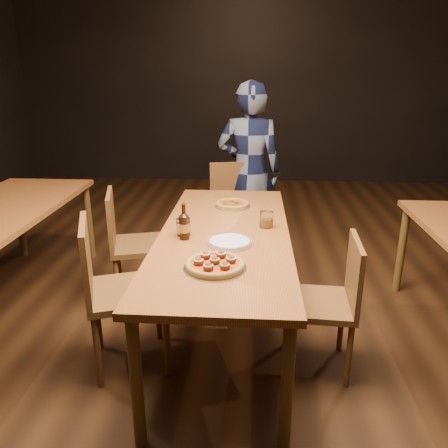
# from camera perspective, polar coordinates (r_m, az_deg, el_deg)

# --- Properties ---
(ground) EXTENTS (9.00, 9.00, 0.00)m
(ground) POSITION_cam_1_polar(r_m,az_deg,el_deg) (3.06, 0.06, -14.31)
(ground) COLOR black
(room_shell) EXTENTS (9.00, 9.00, 9.00)m
(room_shell) POSITION_cam_1_polar(r_m,az_deg,el_deg) (2.55, 0.08, 22.92)
(room_shell) COLOR black
(room_shell) RESTS_ON ground
(table_main) EXTENTS (0.80, 2.00, 0.75)m
(table_main) POSITION_cam_1_polar(r_m,az_deg,el_deg) (2.74, 0.07, -2.44)
(table_main) COLOR maroon
(table_main) RESTS_ON ground
(chair_main_nw) EXTENTS (0.57, 0.57, 0.96)m
(chair_main_nw) POSITION_cam_1_polar(r_m,az_deg,el_deg) (2.65, -12.50, -8.48)
(chair_main_nw) COLOR #602C19
(chair_main_nw) RESTS_ON ground
(chair_main_sw) EXTENTS (0.52, 0.52, 0.91)m
(chair_main_sw) POSITION_cam_1_polar(r_m,az_deg,el_deg) (3.38, -10.91, -2.57)
(chair_main_sw) COLOR #602C19
(chair_main_sw) RESTS_ON ground
(chair_main_e) EXTENTS (0.43, 0.43, 0.86)m
(chair_main_e) POSITION_cam_1_polar(r_m,az_deg,el_deg) (2.63, 12.18, -9.96)
(chair_main_e) COLOR #602C19
(chair_main_e) RESTS_ON ground
(chair_end) EXTENTS (0.53, 0.53, 0.96)m
(chair_end) POSITION_cam_1_polar(r_m,az_deg,el_deg) (3.89, 1.83, 1.13)
(chair_end) COLOR #602C19
(chair_end) RESTS_ON ground
(pizza_meatball) EXTENTS (0.32, 0.32, 0.06)m
(pizza_meatball) POSITION_cam_1_polar(r_m,az_deg,el_deg) (2.22, -1.19, -5.27)
(pizza_meatball) COLOR #B7B7BF
(pizza_meatball) RESTS_ON table_main
(pizza_margherita) EXTENTS (0.26, 0.26, 0.03)m
(pizza_margherita) POSITION_cam_1_polar(r_m,az_deg,el_deg) (3.23, 1.09, 2.62)
(pizza_margherita) COLOR #B7B7BF
(pizza_margherita) RESTS_ON table_main
(plate_stack) EXTENTS (0.25, 0.25, 0.02)m
(plate_stack) POSITION_cam_1_polar(r_m,az_deg,el_deg) (2.52, 0.75, -2.40)
(plate_stack) COLOR white
(plate_stack) RESTS_ON table_main
(beer_bottle) EXTENTS (0.06, 0.06, 0.21)m
(beer_bottle) POSITION_cam_1_polar(r_m,az_deg,el_deg) (2.59, -5.22, -0.35)
(beer_bottle) COLOR black
(beer_bottle) RESTS_ON table_main
(water_glass) EXTENTS (0.09, 0.09, 0.11)m
(water_glass) POSITION_cam_1_polar(r_m,az_deg,el_deg) (2.66, -5.32, -0.38)
(water_glass) COLOR white
(water_glass) RESTS_ON table_main
(amber_glass) EXTENTS (0.09, 0.09, 0.11)m
(amber_glass) POSITION_cam_1_polar(r_m,az_deg,el_deg) (2.80, 5.56, 0.64)
(amber_glass) COLOR #9D6111
(amber_glass) RESTS_ON table_main
(diner) EXTENTS (0.63, 0.45, 1.63)m
(diner) POSITION_cam_1_polar(r_m,az_deg,el_deg) (4.07, 3.29, 6.80)
(diner) COLOR black
(diner) RESTS_ON ground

